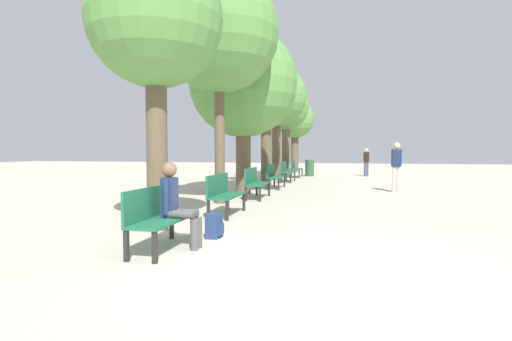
# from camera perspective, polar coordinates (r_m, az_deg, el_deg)

# --- Properties ---
(ground_plane) EXTENTS (80.00, 80.00, 0.00)m
(ground_plane) POSITION_cam_1_polar(r_m,az_deg,el_deg) (5.45, 6.64, -13.07)
(ground_plane) COLOR beige
(bench_row_0) EXTENTS (0.50, 1.51, 0.94)m
(bench_row_0) POSITION_cam_1_polar(r_m,az_deg,el_deg) (6.22, -13.86, -6.03)
(bench_row_0) COLOR #1E6042
(bench_row_0) RESTS_ON ground_plane
(bench_row_1) EXTENTS (0.50, 1.51, 0.94)m
(bench_row_1) POSITION_cam_1_polar(r_m,az_deg,el_deg) (9.21, -4.72, -3.04)
(bench_row_1) COLOR #1E6042
(bench_row_1) RESTS_ON ground_plane
(bench_row_2) EXTENTS (0.50, 1.51, 0.94)m
(bench_row_2) POSITION_cam_1_polar(r_m,az_deg,el_deg) (12.33, -0.15, -1.50)
(bench_row_2) COLOR #1E6042
(bench_row_2) RESTS_ON ground_plane
(bench_row_3) EXTENTS (0.50, 1.51, 0.94)m
(bench_row_3) POSITION_cam_1_polar(r_m,az_deg,el_deg) (15.51, 2.56, -0.59)
(bench_row_3) COLOR #1E6042
(bench_row_3) RESTS_ON ground_plane
(bench_row_4) EXTENTS (0.50, 1.51, 0.94)m
(bench_row_4) POSITION_cam_1_polar(r_m,az_deg,el_deg) (18.71, 4.34, 0.02)
(bench_row_4) COLOR #1E6042
(bench_row_4) RESTS_ON ground_plane
(bench_row_5) EXTENTS (0.50, 1.51, 0.94)m
(bench_row_5) POSITION_cam_1_polar(r_m,az_deg,el_deg) (21.92, 5.60, 0.45)
(bench_row_5) COLOR #1E6042
(bench_row_5) RESTS_ON ground_plane
(tree_row_0) EXTENTS (2.51, 2.51, 5.16)m
(tree_row_0) POSITION_cam_1_polar(r_m,az_deg,el_deg) (8.05, -14.19, 19.72)
(tree_row_0) COLOR brown
(tree_row_0) RESTS_ON ground_plane
(tree_row_1) EXTENTS (3.31, 3.31, 6.38)m
(tree_row_1) POSITION_cam_1_polar(r_m,az_deg,el_deg) (11.66, -5.28, 18.91)
(tree_row_1) COLOR brown
(tree_row_1) RESTS_ON ground_plane
(tree_row_2) EXTENTS (3.71, 3.71, 5.64)m
(tree_row_2) POSITION_cam_1_polar(r_m,az_deg,el_deg) (13.90, -1.84, 12.30)
(tree_row_2) COLOR brown
(tree_row_2) RESTS_ON ground_plane
(tree_row_3) EXTENTS (2.49, 2.49, 4.98)m
(tree_row_3) POSITION_cam_1_polar(r_m,az_deg,el_deg) (17.69, 1.47, 9.93)
(tree_row_3) COLOR brown
(tree_row_3) RESTS_ON ground_plane
(tree_row_4) EXTENTS (3.04, 3.04, 5.69)m
(tree_row_4) POSITION_cam_1_polar(r_m,az_deg,el_deg) (20.25, 2.93, 10.38)
(tree_row_4) COLOR brown
(tree_row_4) RESTS_ON ground_plane
(tree_row_5) EXTENTS (2.65, 2.65, 5.29)m
(tree_row_5) POSITION_cam_1_polar(r_m,az_deg,el_deg) (23.34, 4.29, 8.80)
(tree_row_5) COLOR brown
(tree_row_5) RESTS_ON ground_plane
(tree_row_6) EXTENTS (2.62, 2.62, 4.90)m
(tree_row_6) POSITION_cam_1_polar(r_m,az_deg,el_deg) (27.28, 5.56, 7.18)
(tree_row_6) COLOR brown
(tree_row_6) RESTS_ON ground_plane
(person_seated) EXTENTS (0.61, 0.35, 1.32)m
(person_seated) POSITION_cam_1_polar(r_m,az_deg,el_deg) (6.22, -11.25, -4.48)
(person_seated) COLOR #4C4C4C
(person_seated) RESTS_ON ground_plane
(backpack) EXTENTS (0.25, 0.33, 0.42)m
(backpack) POSITION_cam_1_polar(r_m,az_deg,el_deg) (6.93, -5.97, -7.83)
(backpack) COLOR navy
(backpack) RESTS_ON ground_plane
(pedestrian_near) EXTENTS (0.36, 0.26, 1.77)m
(pedestrian_near) POSITION_cam_1_polar(r_m,az_deg,el_deg) (14.92, 19.43, 0.92)
(pedestrian_near) COLOR beige
(pedestrian_near) RESTS_ON ground_plane
(pedestrian_mid) EXTENTS (0.32, 0.25, 1.59)m
(pedestrian_mid) POSITION_cam_1_polar(r_m,az_deg,el_deg) (23.43, 15.48, 1.42)
(pedestrian_mid) COLOR #384260
(pedestrian_mid) RESTS_ON ground_plane
(trash_bin) EXTENTS (0.50, 0.50, 0.93)m
(trash_bin) POSITION_cam_1_polar(r_m,az_deg,el_deg) (22.92, 7.67, 0.36)
(trash_bin) COLOR #2D5138
(trash_bin) RESTS_ON ground_plane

